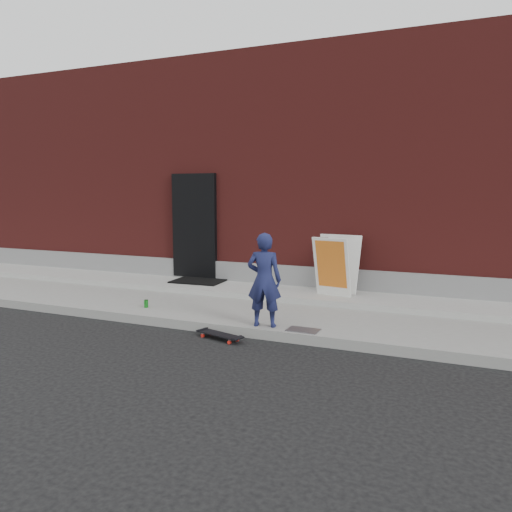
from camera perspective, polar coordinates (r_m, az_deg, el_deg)
The scene contains 10 objects.
ground at distance 7.42m, azimuth -0.89°, elevation -9.36°, with size 80.00×80.00×0.00m, color black.
sidewalk at distance 8.74m, azimuth 3.14°, elevation -6.28°, with size 20.00×3.00×0.15m, color gray.
apron at distance 9.55m, azimuth 5.01°, elevation -4.37°, with size 20.00×1.20×0.10m, color gray.
building at distance 13.80m, azimuth 11.15°, elevation 8.72°, with size 20.00×8.10×5.00m.
child at distance 7.34m, azimuth 0.95°, elevation -2.74°, with size 0.51×0.33×1.40m, color #1A1F49.
skateboard at distance 7.35m, azimuth -4.19°, elevation -8.96°, with size 0.79×0.39×0.09m.
pizza_sign at distance 9.26m, azimuth 9.17°, elevation -1.00°, with size 0.77×0.88×1.11m.
soda_can at distance 8.85m, azimuth -12.45°, elevation -5.34°, with size 0.07×0.07×0.13m, color #1C8D25.
doormat at distance 10.64m, azimuth -6.50°, elevation -2.81°, with size 1.05×0.85×0.03m, color black.
utility_plate at distance 7.29m, azimuth 5.42°, elevation -8.42°, with size 0.45×0.29×0.01m, color #5D5D62.
Camera 1 is at (2.90, -6.49, 2.13)m, focal length 35.00 mm.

